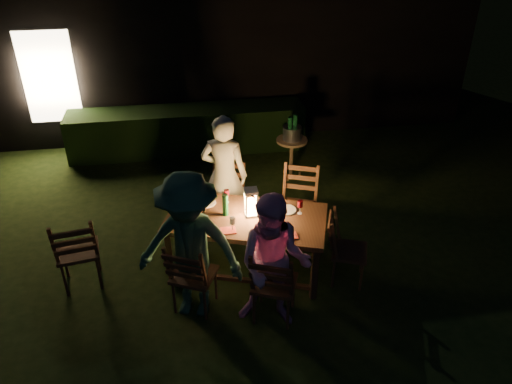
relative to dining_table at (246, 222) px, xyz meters
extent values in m
plane|color=black|center=(-0.08, -0.21, -0.71)|extent=(40.00, 40.00, 0.00)
cube|color=black|center=(-0.08, 5.99, 0.89)|extent=(10.00, 4.00, 3.20)
cube|color=#FFE5B2|center=(-2.88, 4.00, 0.64)|extent=(0.90, 0.06, 1.60)
cube|color=black|center=(-0.58, 3.54, -0.31)|extent=(4.20, 0.70, 0.80)
cube|color=#452717|center=(0.00, 0.00, 0.05)|extent=(2.09, 1.49, 0.06)
cube|color=#452717|center=(-0.94, -0.09, -0.36)|extent=(0.07, 0.07, 0.69)
cube|color=#452717|center=(-0.69, 0.64, -0.36)|extent=(0.07, 0.07, 0.69)
cube|color=#452717|center=(0.69, -0.64, -0.36)|extent=(0.07, 0.07, 0.69)
cube|color=#452717|center=(0.94, 0.09, -0.36)|extent=(0.07, 0.07, 0.69)
cube|color=#452717|center=(-0.67, -0.57, -0.25)|extent=(0.59, 0.58, 0.04)
cube|color=#452717|center=(-0.75, -0.74, 0.03)|extent=(0.47, 0.33, 0.52)
cube|color=#452717|center=(0.19, -0.85, -0.24)|extent=(0.58, 0.57, 0.04)
cube|color=#452717|center=(0.11, -1.04, 0.05)|extent=(0.48, 0.31, 0.53)
cube|color=#452717|center=(-0.19, 0.85, -0.24)|extent=(0.60, 0.59, 0.04)
cube|color=#452717|center=(-0.10, 1.03, 0.05)|extent=(0.48, 0.33, 0.54)
cube|color=#452717|center=(0.76, 0.53, -0.22)|extent=(0.61, 0.59, 0.04)
cube|color=#452717|center=(0.84, 0.72, 0.08)|extent=(0.50, 0.32, 0.56)
cube|color=#452717|center=(1.18, -0.40, -0.28)|extent=(0.53, 0.54, 0.04)
cube|color=#452717|center=(1.01, -0.34, -0.01)|extent=(0.28, 0.44, 0.50)
cube|color=#452717|center=(-1.99, 0.04, -0.22)|extent=(0.54, 0.52, 0.04)
cube|color=#452717|center=(-1.96, -0.16, 0.08)|extent=(0.49, 0.23, 0.55)
imported|color=beige|center=(-0.16, 0.92, 0.15)|extent=(0.72, 0.59, 1.71)
imported|color=#E59ED1|center=(0.16, -0.92, 0.09)|extent=(0.93, 0.82, 1.59)
imported|color=#2C5841|center=(-0.69, -0.63, 0.18)|extent=(1.29, 0.99, 1.77)
cube|color=white|center=(0.06, 0.03, 0.09)|extent=(0.15, 0.15, 0.03)
cube|color=white|center=(0.06, 0.03, 0.41)|extent=(0.16, 0.16, 0.03)
cylinder|color=#FF9E3F|center=(0.06, 0.03, 0.21)|extent=(0.09, 0.09, 0.18)
cylinder|color=white|center=(-0.45, 0.38, 0.09)|extent=(0.25, 0.25, 0.01)
cylinder|color=white|center=(-0.59, -0.03, 0.09)|extent=(0.25, 0.25, 0.01)
cylinder|color=white|center=(0.50, 0.06, 0.09)|extent=(0.25, 0.25, 0.01)
cylinder|color=white|center=(0.36, -0.35, 0.09)|extent=(0.25, 0.25, 0.01)
cylinder|color=#0F471E|center=(-0.24, 0.08, 0.22)|extent=(0.07, 0.07, 0.28)
cube|color=red|center=(-0.24, -0.25, 0.08)|extent=(0.18, 0.14, 0.01)
cube|color=red|center=(0.42, -0.46, 0.08)|extent=(0.18, 0.14, 0.01)
cube|color=black|center=(-0.68, -0.09, 0.08)|extent=(0.14, 0.07, 0.01)
cylinder|color=brown|center=(1.06, 2.26, -0.05)|extent=(0.51, 0.51, 0.04)
cylinder|color=brown|center=(1.06, 2.26, -0.38)|extent=(0.06, 0.06, 0.66)
cylinder|color=#A5A8AD|center=(1.06, 2.26, 0.08)|extent=(0.30, 0.30, 0.22)
cylinder|color=#0F471E|center=(1.01, 2.22, 0.13)|extent=(0.07, 0.07, 0.32)
cylinder|color=#0F471E|center=(1.11, 2.30, 0.13)|extent=(0.07, 0.07, 0.32)
camera|label=1|loc=(-0.65, -4.89, 3.38)|focal=35.00mm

